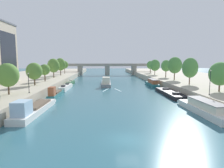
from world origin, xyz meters
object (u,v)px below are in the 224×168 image
object	(u,v)px
moored_boat_left_second	(66,87)
tree_left_distant	(8,75)
moored_boat_left_end	(34,109)
tree_right_end_of_row	(150,65)
lamppost_right_bank	(210,81)
moored_boat_left_lone	(55,94)
moored_boat_right_upstream	(170,93)
moored_boat_right_far	(152,83)
tree_right_second	(220,74)
tree_right_distant	(190,68)
tree_left_past_mid	(34,71)
bridge_far	(107,68)
tree_left_by_lamp	(53,66)
tree_right_midway	(166,66)
tree_right_far	(175,65)
tree_left_second	(60,64)
moored_boat_left_far	(70,83)
lamppost_left_bank	(29,82)
moored_boat_right_midway	(204,108)
tree_right_past_mid	(155,65)
tree_left_nearest	(65,65)
tree_left_end_of_row	(45,70)
barge_midriver	(106,82)

from	to	relation	value
moored_boat_left_second	tree_left_distant	bearing A→B (deg)	-107.94
moored_boat_left_end	tree_right_end_of_row	world-z (taller)	tree_right_end_of_row
lamppost_right_bank	moored_boat_left_lone	bearing A→B (deg)	161.93
moored_boat_right_upstream	moored_boat_right_far	xyz separation A→B (m)	(-0.12, 17.21, 0.52)
tree_right_second	tree_right_distant	xyz separation A→B (m)	(-0.76, 12.58, 0.81)
tree_left_past_mid	bridge_far	size ratio (longest dim) A/B	0.11
tree_left_by_lamp	tree_right_midway	distance (m)	43.91
moored_boat_right_upstream	tree_right_end_of_row	bearing A→B (deg)	81.39
moored_boat_right_upstream	bridge_far	distance (m)	70.97
moored_boat_left_lone	moored_boat_right_upstream	xyz separation A→B (m)	(28.51, 1.70, -0.33)
tree_left_past_mid	bridge_far	distance (m)	68.51
lamppost_right_bank	tree_right_far	bearing A→B (deg)	82.25
tree_left_second	tree_right_end_of_row	xyz separation A→B (m)	(43.79, 14.35, -0.66)
moored_boat_left_far	lamppost_right_bank	size ratio (longest dim) A/B	2.14
tree_left_second	tree_right_midway	bearing A→B (deg)	-14.03
moored_boat_left_end	lamppost_left_bank	xyz separation A→B (m)	(-3.53, 7.79, 3.63)
moored_boat_right_midway	tree_left_by_lamp	distance (m)	57.32
moored_boat_left_second	tree_left_distant	size ratio (longest dim) A/B	1.99
tree_right_distant	bridge_far	world-z (taller)	tree_right_distant
tree_right_past_mid	lamppost_right_bank	world-z (taller)	tree_right_past_mid
tree_right_second	tree_left_nearest	bearing A→B (deg)	127.36
tree_left_nearest	tree_right_far	world-z (taller)	tree_right_far
tree_right_past_mid	bridge_far	distance (m)	36.00
moored_boat_right_far	tree_left_distant	xyz separation A→B (m)	(-35.32, -27.07, 4.96)
moored_boat_right_midway	tree_right_end_of_row	size ratio (longest dim) A/B	2.24
moored_boat_left_lone	tree_left_distant	bearing A→B (deg)	-130.36
moored_boat_left_end	moored_boat_left_lone	distance (m)	14.35
tree_right_second	tree_left_end_of_row	bearing A→B (deg)	152.45
tree_right_midway	lamppost_left_bank	size ratio (longest dim) A/B	1.65
tree_left_distant	tree_left_second	distance (m)	48.23
tree_left_second	bridge_far	distance (m)	37.79
tree_right_past_mid	tree_right_midway	bearing A→B (deg)	-86.23
tree_left_second	tree_right_end_of_row	distance (m)	46.09
moored_boat_left_lone	moored_boat_left_second	world-z (taller)	moored_boat_left_lone
moored_boat_left_end	tree_right_far	distance (m)	48.91
moored_boat_right_midway	tree_left_by_lamp	size ratio (longest dim) A/B	1.96
tree_right_midway	tree_right_far	bearing A→B (deg)	-93.31
moored_boat_left_far	tree_left_second	world-z (taller)	tree_left_second
moored_boat_left_lone	moored_boat_right_far	size ratio (longest dim) A/B	0.87
tree_left_nearest	tree_right_midway	distance (m)	48.93
tree_left_past_mid	tree_right_distant	size ratio (longest dim) A/B	0.82
moored_boat_right_midway	moored_boat_right_upstream	world-z (taller)	moored_boat_right_midway
tree_left_by_lamp	moored_boat_right_midway	bearing A→B (deg)	-51.32
moored_boat_left_end	lamppost_right_bank	distance (m)	32.50
tree_left_second	tree_right_distant	distance (m)	54.65
moored_boat_left_second	tree_right_second	world-z (taller)	tree_right_second
moored_boat_right_midway	bridge_far	bearing A→B (deg)	99.20
tree_right_end_of_row	lamppost_right_bank	world-z (taller)	tree_right_end_of_row
barge_midriver	moored_boat_left_far	distance (m)	13.37
tree_left_distant	tree_right_far	world-z (taller)	tree_right_far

